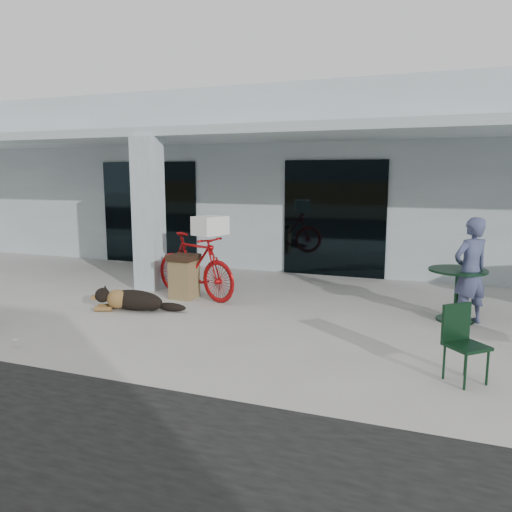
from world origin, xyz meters
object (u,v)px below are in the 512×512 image
at_px(cafe_table_far, 456,295).
at_px(dog, 135,299).
at_px(cafe_chair_far_a, 467,345).
at_px(bicycle, 194,266).
at_px(trash_receptacle, 184,276).
at_px(person, 470,271).

bearing_deg(cafe_table_far, dog, -166.12).
bearing_deg(cafe_chair_far_a, bicycle, 109.66).
relative_size(cafe_table_far, trash_receptacle, 1.07).
bearing_deg(cafe_chair_far_a, dog, 123.62).
distance_m(cafe_chair_far_a, person, 2.54).
relative_size(bicycle, trash_receptacle, 2.47).
bearing_deg(cafe_chair_far_a, person, 44.59).
distance_m(bicycle, trash_receptacle, 0.29).
bearing_deg(dog, person, -8.54).
bearing_deg(cafe_chair_far_a, cafe_table_far, 48.60).
xyz_separation_m(bicycle, cafe_chair_far_a, (4.76, -2.50, -0.19)).
bearing_deg(person, cafe_chair_far_a, 46.89).
bearing_deg(person, trash_receptacle, -39.17).
distance_m(bicycle, dog, 1.39).
xyz_separation_m(dog, cafe_table_far, (5.26, 1.30, 0.22)).
bearing_deg(person, bicycle, -40.30).
height_order(cafe_chair_far_a, trash_receptacle, cafe_chair_far_a).
relative_size(dog, trash_receptacle, 1.46).
distance_m(dog, person, 5.61).
distance_m(bicycle, cafe_chair_far_a, 5.38).
bearing_deg(trash_receptacle, cafe_table_far, 2.35).
bearing_deg(bicycle, dog, 175.31).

